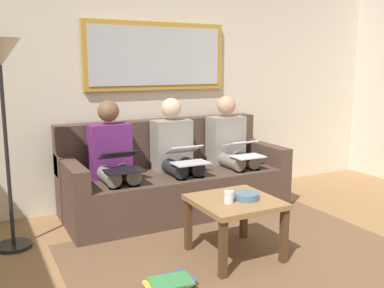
# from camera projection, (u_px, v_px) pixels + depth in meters

# --- Properties ---
(wall_rear) EXTENTS (6.00, 0.12, 2.60)m
(wall_rear) POSITION_uv_depth(u_px,v_px,m) (154.00, 80.00, 4.63)
(wall_rear) COLOR beige
(wall_rear) RESTS_ON ground_plane
(area_rug) EXTENTS (2.60, 1.80, 0.01)m
(area_rug) POSITION_uv_depth(u_px,v_px,m) (242.00, 257.00, 3.33)
(area_rug) COLOR brown
(area_rug) RESTS_ON ground_plane
(couch) EXTENTS (2.20, 0.90, 0.90)m
(couch) POSITION_uv_depth(u_px,v_px,m) (173.00, 180.00, 4.38)
(couch) COLOR #4C382D
(couch) RESTS_ON ground_plane
(framed_mirror) EXTENTS (1.55, 0.05, 0.70)m
(framed_mirror) POSITION_uv_depth(u_px,v_px,m) (157.00, 56.00, 4.50)
(framed_mirror) COLOR #B7892D
(coffee_table) EXTENTS (0.61, 0.61, 0.46)m
(coffee_table) POSITION_uv_depth(u_px,v_px,m) (235.00, 208.00, 3.29)
(coffee_table) COLOR olive
(coffee_table) RESTS_ON ground_plane
(cup) EXTENTS (0.07, 0.07, 0.09)m
(cup) POSITION_uv_depth(u_px,v_px,m) (229.00, 197.00, 3.18)
(cup) COLOR silver
(cup) RESTS_ON coffee_table
(bowl) EXTENTS (0.19, 0.19, 0.05)m
(bowl) POSITION_uv_depth(u_px,v_px,m) (247.00, 196.00, 3.26)
(bowl) COLOR slate
(bowl) RESTS_ON coffee_table
(person_left) EXTENTS (0.38, 0.58, 1.14)m
(person_left) POSITION_uv_depth(u_px,v_px,m) (231.00, 147.00, 4.56)
(person_left) COLOR gray
(person_left) RESTS_ON couch
(laptop_white) EXTENTS (0.31, 0.35, 0.15)m
(laptop_white) POSITION_uv_depth(u_px,v_px,m) (244.00, 149.00, 4.34)
(laptop_white) COLOR white
(person_middle) EXTENTS (0.38, 0.58, 1.14)m
(person_middle) POSITION_uv_depth(u_px,v_px,m) (176.00, 152.00, 4.27)
(person_middle) COLOR gray
(person_middle) RESTS_ON couch
(laptop_silver) EXTENTS (0.33, 0.35, 0.16)m
(laptop_silver) POSITION_uv_depth(u_px,v_px,m) (187.00, 155.00, 4.06)
(laptop_silver) COLOR silver
(person_right) EXTENTS (0.38, 0.58, 1.14)m
(person_right) POSITION_uv_depth(u_px,v_px,m) (113.00, 159.00, 3.98)
(person_right) COLOR #66236B
(person_right) RESTS_ON couch
(laptop_black) EXTENTS (0.32, 0.38, 0.17)m
(laptop_black) POSITION_uv_depth(u_px,v_px,m) (121.00, 162.00, 3.78)
(laptop_black) COLOR black
(magazine_stack) EXTENTS (0.33, 0.25, 0.05)m
(magazine_stack) POSITION_uv_depth(u_px,v_px,m) (169.00, 283.00, 2.88)
(magazine_stack) COLOR red
(magazine_stack) RESTS_ON ground_plane
(standing_lamp) EXTENTS (0.32, 0.32, 1.66)m
(standing_lamp) POSITION_uv_depth(u_px,v_px,m) (1.00, 77.00, 3.26)
(standing_lamp) COLOR black
(standing_lamp) RESTS_ON ground_plane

